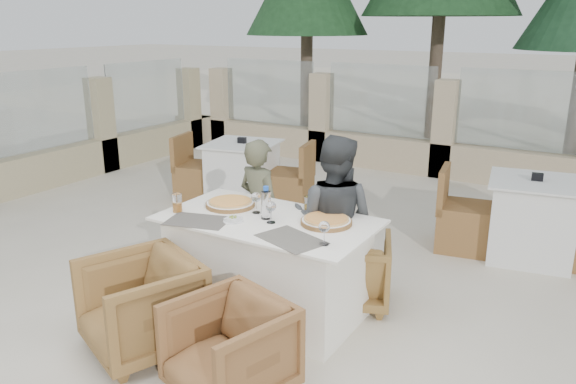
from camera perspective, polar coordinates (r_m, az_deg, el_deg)
The scene contains 24 objects.
ground at distance 4.43m, azimuth -2.87°, elevation -12.57°, with size 80.00×80.00×0.00m, color beige.
sand_patch at distance 17.46m, azimuth 23.82°, elevation 8.36°, with size 30.00×16.00×0.01m, color beige.
perimeter_wall_far at distance 8.39m, azimuth 15.67°, elevation 6.85°, with size 10.00×0.34×1.60m, color #C2AE88, non-canonical shape.
perimeter_wall_left at distance 8.26m, azimuth -23.72°, elevation 5.90°, with size 0.34×7.00×1.60m, color tan, non-canonical shape.
dining_table at distance 4.33m, azimuth -2.06°, elevation -7.53°, with size 1.60×0.90×0.77m, color white, non-canonical shape.
placemat_near_left at distance 4.19m, azimuth -9.15°, elevation -2.91°, with size 0.45×0.30×0.00m, color #5B554E.
placemat_near_right at distance 3.80m, azimuth 0.33°, elevation -4.82°, with size 0.45×0.30×0.00m, color #625D54.
pizza_left at distance 4.48m, azimuth -5.89°, elevation -1.13°, with size 0.39×0.39×0.05m, color orange.
pizza_right at distance 4.08m, azimuth 3.91°, elevation -2.93°, with size 0.38×0.38×0.05m, color #CA5E1B.
water_bottle at distance 4.15m, azimuth -2.24°, elevation -1.08°, with size 0.07×0.07×0.25m, color #A6BFDA.
wine_glass_centre at distance 4.29m, azimuth -3.26°, elevation -0.97°, with size 0.08×0.08×0.18m, color silver, non-canonical shape.
wine_glass_near at distance 4.08m, azimuth -1.73°, elevation -1.92°, with size 0.08×0.08×0.18m, color silver, non-canonical shape.
wine_glass_corner at distance 3.69m, azimuth 3.70°, elevation -4.03°, with size 0.08×0.08×0.18m, color white, non-canonical shape.
beer_glass_left at distance 4.40m, azimuth -11.19°, elevation -1.09°, with size 0.07×0.07×0.15m, color orange.
beer_glass_right at distance 4.32m, azimuth 2.06°, elevation -1.25°, with size 0.06×0.06×0.12m, color gold.
olive_dish at distance 4.14m, azimuth -5.59°, elevation -2.74°, with size 0.11×0.11×0.04m, color silver, non-canonical shape.
armchair_far_left at distance 5.00m, azimuth -2.81°, elevation -5.55°, with size 0.58×0.59×0.54m, color olive.
armchair_far_right at distance 4.54m, azimuth 6.45°, elevation -7.85°, with size 0.60×0.62×0.56m, color olive.
armchair_near_left at distance 4.01m, azimuth -14.70°, elevation -11.14°, with size 0.71×0.73×0.66m, color olive.
armchair_near_right at distance 3.50m, azimuth -5.99°, elevation -15.59°, with size 0.64×0.66×0.60m, color brown.
diner_left at distance 4.86m, azimuth -2.90°, elevation -1.78°, with size 0.45×0.30×1.24m, color #52533C.
diner_right at distance 4.38m, azimuth 4.62°, elevation -3.02°, with size 0.67×0.52×1.37m, color #3D4042.
bg_table_a at distance 6.92m, azimuth -4.62°, elevation 1.86°, with size 1.64×0.82×0.77m, color white, non-canonical shape.
bg_table_b at distance 5.78m, azimuth 23.51°, elevation -2.60°, with size 1.64×0.82×0.77m, color silver, non-canonical shape.
Camera 1 is at (2.16, -3.19, 2.18)m, focal length 35.00 mm.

